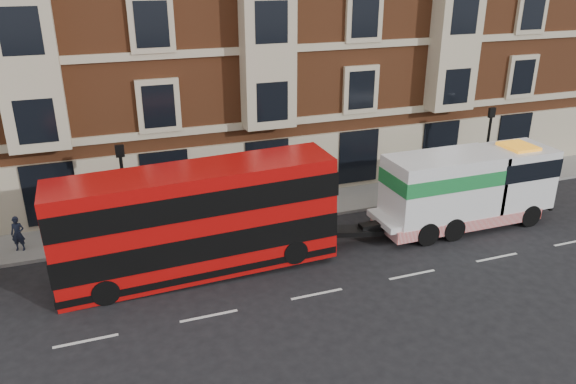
% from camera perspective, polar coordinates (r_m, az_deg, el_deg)
% --- Properties ---
extents(ground, '(120.00, 120.00, 0.00)m').
position_cam_1_polar(ground, '(20.81, 2.95, -10.32)').
color(ground, black).
rests_on(ground, ground).
extents(sidewalk, '(90.00, 3.00, 0.15)m').
position_cam_1_polar(sidewalk, '(27.00, -3.22, -2.09)').
color(sidewalk, slate).
rests_on(sidewalk, ground).
extents(lamp_post_west, '(0.35, 0.15, 4.35)m').
position_cam_1_polar(lamp_post_west, '(23.88, -16.31, 0.43)').
color(lamp_post_west, black).
rests_on(lamp_post_west, sidewalk).
extents(lamp_post_east, '(0.35, 0.15, 4.35)m').
position_cam_1_polar(lamp_post_east, '(30.49, 19.62, 4.74)').
color(lamp_post_east, black).
rests_on(lamp_post_east, sidewalk).
extents(double_decker_bus, '(10.54, 2.42, 4.26)m').
position_cam_1_polar(double_decker_bus, '(21.39, -9.25, -2.75)').
color(double_decker_bus, '#B90B0A').
rests_on(double_decker_bus, ground).
extents(tow_truck, '(8.43, 2.49, 3.51)m').
position_cam_1_polar(tow_truck, '(26.27, 17.49, 0.38)').
color(tow_truck, white).
rests_on(tow_truck, ground).
extents(pedestrian, '(0.62, 0.49, 1.49)m').
position_cam_1_polar(pedestrian, '(25.59, -25.76, -3.84)').
color(pedestrian, black).
rests_on(pedestrian, sidewalk).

